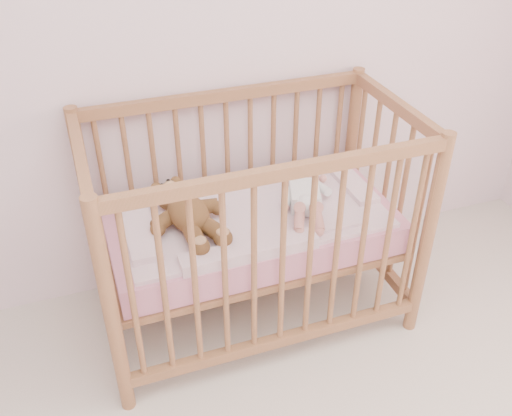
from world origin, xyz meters
name	(u,v)px	position (x,y,z in m)	size (l,w,h in m)	color
wall_back	(165,5)	(0.00, 2.00, 1.35)	(4.00, 0.02, 2.70)	silver
crib	(252,225)	(0.22, 1.60, 0.50)	(1.36, 0.76, 1.00)	#A06543
mattress	(252,228)	(0.22, 1.60, 0.49)	(1.22, 0.62, 0.13)	pink
blanket	(252,213)	(0.22, 1.60, 0.56)	(1.10, 0.58, 0.06)	pink
baby	(305,191)	(0.46, 1.58, 0.64)	(0.23, 0.48, 0.12)	white
teddy_bear	(188,212)	(-0.06, 1.58, 0.65)	(0.35, 0.49, 0.14)	brown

